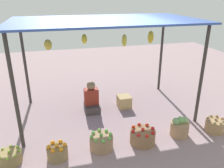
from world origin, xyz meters
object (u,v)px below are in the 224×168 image
object	(u,v)px
wooden_crate_near_vendor	(124,101)
basket_limes	(10,157)
basket_green_apples	(101,142)
basket_cabbages	(180,127)
basket_oranges	(57,152)
basket_potatoes	(215,125)
vendor_person	(92,100)
basket_red_tomatoes	(143,136)

from	to	relation	value
wooden_crate_near_vendor	basket_limes	bearing A→B (deg)	-149.26
basket_limes	wooden_crate_near_vendor	bearing A→B (deg)	30.74
basket_green_apples	wooden_crate_near_vendor	xyz separation A→B (m)	(0.92, 1.52, 0.01)
basket_green_apples	basket_limes	bearing A→B (deg)	179.66
basket_limes	basket_green_apples	world-z (taller)	basket_green_apples
basket_limes	basket_cabbages	bearing A→B (deg)	0.16
basket_oranges	basket_potatoes	world-z (taller)	basket_potatoes
basket_limes	basket_oranges	world-z (taller)	basket_oranges
vendor_person	basket_oranges	size ratio (longest dim) A/B	2.11
wooden_crate_near_vendor	basket_green_apples	bearing A→B (deg)	-121.28
basket_oranges	wooden_crate_near_vendor	size ratio (longest dim) A/B	1.09
basket_limes	basket_red_tomatoes	xyz separation A→B (m)	(2.44, -0.04, 0.04)
basket_potatoes	basket_green_apples	bearing A→B (deg)	179.05
basket_oranges	basket_cabbages	distance (m)	2.47
basket_oranges	basket_red_tomatoes	world-z (taller)	basket_red_tomatoes
basket_limes	basket_red_tomatoes	world-z (taller)	basket_red_tomatoes
vendor_person	basket_red_tomatoes	distance (m)	1.72
vendor_person	basket_green_apples	world-z (taller)	vendor_person
vendor_person	basket_limes	distance (m)	2.28
basket_green_apples	basket_potatoes	bearing A→B (deg)	-0.95
basket_oranges	basket_red_tomatoes	bearing A→B (deg)	1.39
basket_red_tomatoes	basket_potatoes	xyz separation A→B (m)	(1.63, -0.01, -0.00)
basket_potatoes	basket_limes	bearing A→B (deg)	179.29
basket_potatoes	basket_oranges	bearing A→B (deg)	-179.49
basket_green_apples	basket_red_tomatoes	xyz separation A→B (m)	(0.82, -0.03, 0.00)
basket_oranges	basket_green_apples	distance (m)	0.82
basket_cabbages	basket_potatoes	xyz separation A→B (m)	(0.80, -0.06, -0.05)
basket_cabbages	basket_green_apples	bearing A→B (deg)	-179.36
basket_green_apples	basket_cabbages	xyz separation A→B (m)	(1.65, 0.02, 0.05)
basket_green_apples	basket_cabbages	size ratio (longest dim) A/B	1.04
basket_red_tomatoes	basket_potatoes	distance (m)	1.63
basket_red_tomatoes	basket_limes	bearing A→B (deg)	179.06
basket_cabbages	wooden_crate_near_vendor	world-z (taller)	basket_cabbages
basket_green_apples	basket_potatoes	xyz separation A→B (m)	(2.45, -0.04, 0.00)
basket_cabbages	wooden_crate_near_vendor	size ratio (longest dim) A/B	1.27
basket_red_tomatoes	basket_cabbages	world-z (taller)	basket_cabbages
basket_red_tomatoes	basket_cabbages	bearing A→B (deg)	3.39
vendor_person	basket_red_tomatoes	bearing A→B (deg)	-64.40
basket_oranges	basket_potatoes	bearing A→B (deg)	0.51
basket_limes	wooden_crate_near_vendor	size ratio (longest dim) A/B	1.18
vendor_person	basket_cabbages	distance (m)	2.17
basket_oranges	basket_cabbages	bearing A→B (deg)	2.06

